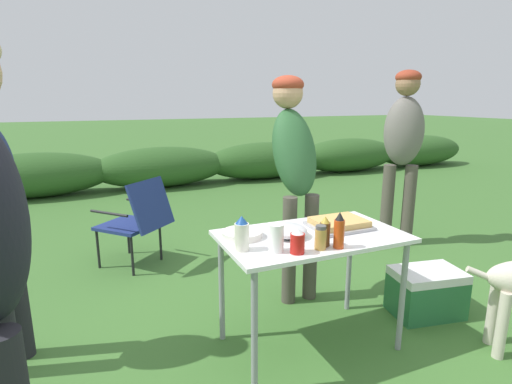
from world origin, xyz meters
The scene contains 16 objects.
ground_plane centered at (0.00, 0.00, 0.00)m, with size 60.00×60.00×0.00m, color #3D6B2D.
shrub_hedge centered at (0.00, 5.15, 0.36)m, with size 14.40×0.90×0.71m.
folding_table centered at (0.00, 0.00, 0.66)m, with size 1.10×0.64×0.74m.
food_tray centered at (0.22, 0.05, 0.77)m, with size 0.36×0.29×0.06m.
plate_stack centered at (-0.40, 0.12, 0.76)m, with size 0.24×0.24×0.04m, color white.
mixing_bowl centered at (-0.15, 0.03, 0.78)m, with size 0.24×0.24×0.07m, color silver.
paper_cup_stack centered at (-0.32, -0.17, 0.82)m, with size 0.08×0.08×0.15m, color white.
mayo_bottle centered at (-0.48, -0.08, 0.83)m, with size 0.08×0.08×0.19m.
ketchup_bottle centered at (-0.23, -0.23, 0.81)m, with size 0.08×0.08×0.14m.
beer_bottle centered at (-0.03, -0.19, 0.82)m, with size 0.06×0.06×0.17m.
hot_sauce_bottle centered at (0.02, -0.25, 0.84)m, with size 0.06×0.06×0.20m.
spice_jar centered at (-0.08, -0.23, 0.81)m, with size 0.06×0.06×0.13m.
standing_person_in_dark_puffer centered at (0.23, 0.67, 1.10)m, with size 0.34×0.49×1.71m.
standing_person_with_beanie centered at (1.80, 1.22, 1.13)m, with size 0.49×0.45×1.82m.
camp_chair_green_behind_table centered at (-0.83, 1.70, 0.47)m, with size 0.74×0.75×0.83m.
cooler_box centered at (0.97, -0.01, 0.17)m, with size 0.53×0.40×0.34m.
Camera 1 is at (-1.20, -1.97, 1.53)m, focal length 28.00 mm.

